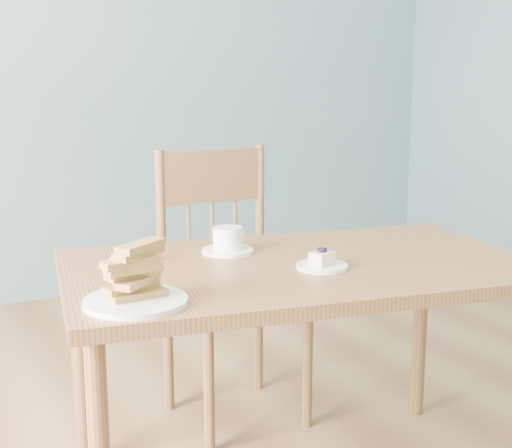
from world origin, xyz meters
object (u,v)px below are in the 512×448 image
cheesecake_plate_near (322,263)px  coffee_cup (228,242)px  biscotti_plate (135,283)px  cheesecake_plate_far (132,258)px  dining_chair (230,284)px  dining_table (298,286)px

cheesecake_plate_near → coffee_cup: bearing=117.4°
coffee_cup → biscotti_plate: size_ratio=0.64×
biscotti_plate → cheesecake_plate_far: bearing=72.5°
dining_chair → cheesecake_plate_near: (-0.02, -0.62, 0.22)m
dining_table → biscotti_plate: (-0.53, -0.14, 0.12)m
dining_chair → coffee_cup: bearing=-117.1°
cheesecake_plate_near → biscotti_plate: size_ratio=0.58×
cheesecake_plate_near → cheesecake_plate_far: same height
dining_table → cheesecake_plate_far: (-0.42, 0.22, 0.09)m
dining_table → cheesecake_plate_near: 0.12m
dining_chair → cheesecake_plate_far: dining_chair is taller
dining_table → cheesecake_plate_far: cheesecake_plate_far is taller
dining_table → coffee_cup: coffee_cup is taller
biscotti_plate → dining_table: bearing=15.2°
dining_chair → cheesecake_plate_far: size_ratio=6.92×
biscotti_plate → dining_chair: bearing=49.7°
cheesecake_plate_far → coffee_cup: coffee_cup is taller
cheesecake_plate_near → biscotti_plate: bearing=-173.8°
dining_chair → cheesecake_plate_far: (-0.46, -0.31, 0.22)m
dining_chair → coffee_cup: dining_chair is taller
dining_table → dining_chair: bearing=95.8°
dining_table → cheesecake_plate_near: cheesecake_plate_near is taller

